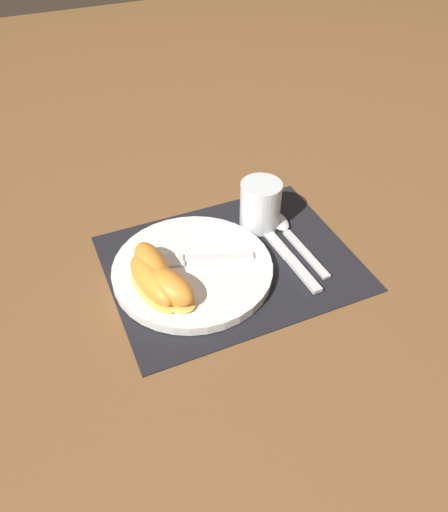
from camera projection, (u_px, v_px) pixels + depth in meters
name	position (u px, v px, depth m)	size (l,w,h in m)	color
ground_plane	(231.00, 263.00, 0.84)	(3.00, 3.00, 0.00)	brown
placemat	(231.00, 262.00, 0.83)	(0.40, 0.32, 0.00)	black
plate	(194.00, 271.00, 0.80)	(0.26, 0.26, 0.02)	white
juice_glass	(260.00, 207.00, 0.88)	(0.07, 0.07, 0.09)	silver
knife	(284.00, 252.00, 0.85)	(0.03, 0.22, 0.01)	silver
spoon	(284.00, 228.00, 0.89)	(0.04, 0.20, 0.01)	silver
fork	(189.00, 260.00, 0.81)	(0.18, 0.08, 0.00)	silver
citrus_wedge_0	(153.00, 270.00, 0.77)	(0.05, 0.12, 0.05)	#F7C656
citrus_wedge_1	(152.00, 281.00, 0.75)	(0.07, 0.13, 0.04)	#F7C656
citrus_wedge_2	(166.00, 287.00, 0.74)	(0.10, 0.12, 0.05)	#F7C656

